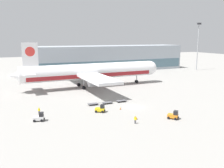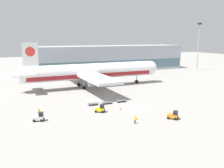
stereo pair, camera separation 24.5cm
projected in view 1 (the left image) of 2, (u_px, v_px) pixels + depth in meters
ground_plane at (134, 107)px, 67.85m from camera, size 400.00×400.00×0.00m
terminal_building at (107, 58)px, 142.46m from camera, size 90.00×18.20×14.00m
light_mast at (198, 43)px, 141.75m from camera, size 2.80×0.50×26.75m
airplane_main at (89, 72)px, 93.86m from camera, size 58.06×48.09×17.00m
baggage_tug_foreground at (39, 117)px, 56.25m from camera, size 2.75×2.23×2.00m
baggage_tug_mid at (174, 115)px, 57.71m from camera, size 2.68×2.78×2.00m
baggage_tug_far at (101, 109)px, 62.98m from camera, size 2.81×2.60×2.00m
baggage_dolly_lead at (93, 104)px, 69.58m from camera, size 3.70×1.51×0.48m
baggage_dolly_second at (107, 102)px, 70.99m from camera, size 3.70×1.51×0.48m
baggage_dolly_third at (121, 101)px, 72.97m from camera, size 3.70×1.51×0.48m
ground_crew_near at (39, 110)px, 61.36m from camera, size 0.48×0.39×1.69m
ground_crew_far at (135, 119)px, 54.56m from camera, size 0.40×0.46×1.74m
traffic_cone_near at (120, 108)px, 65.54m from camera, size 0.40×0.40×0.74m
traffic_cone_far at (137, 118)px, 57.51m from camera, size 0.40×0.40×0.73m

